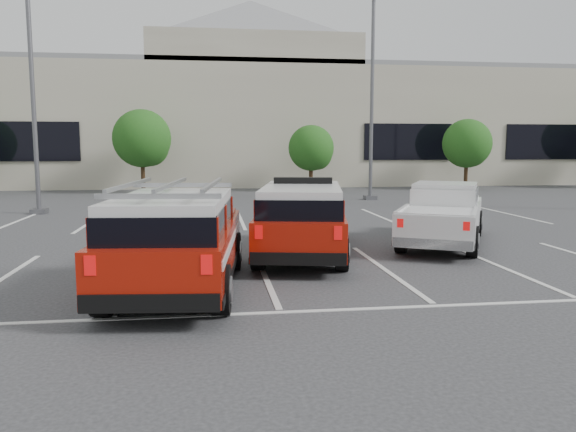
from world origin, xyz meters
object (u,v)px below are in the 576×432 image
Objects in this scene: light_pole_left at (32,83)px; tree_mid_right at (312,150)px; tree_right at (468,145)px; white_pickup at (443,220)px; ladder_suv at (177,247)px; convention_building at (226,120)px; light_pole_mid at (372,97)px; tree_mid_left at (144,141)px; fire_chief_suv at (302,225)px.

tree_mid_right is at bearing 37.50° from light_pole_left.
light_pole_left is (-23.09, -10.05, 2.41)m from tree_right.
tree_right is 0.77× the size of white_pickup.
tree_mid_right is 0.73× the size of ladder_suv.
convention_building is 10.50× the size of white_pickup.
ladder_suv is at bearing -64.60° from light_pole_left.
light_pole_mid is at bearing -143.23° from tree_right.
tree_right is (20.00, -0.00, -0.27)m from tree_mid_left.
light_pole_left is 1.87× the size of ladder_suv.
light_pole_mid is 1.77× the size of fire_chief_suv.
light_pole_mid is 19.75m from ladder_suv.
light_pole_mid is 1.79× the size of white_pickup.
fire_chief_suv is (-5.86, -14.15, -4.39)m from light_pole_mid.
light_pole_mid is (-8.09, -6.05, 2.41)m from tree_right.
ladder_suv is (-2.89, -3.01, 0.04)m from fire_chief_suv.
tree_mid_right is 0.39× the size of light_pole_left.
light_pole_left and light_pole_mid have the same top height.
white_pickup is at bearing 36.70° from ladder_suv.
convention_building is 17.27m from light_pole_mid.
ladder_suv is (-8.75, -17.16, -4.35)m from light_pole_mid.
light_pole_mid reaches higher than tree_right.
white_pickup is (-9.74, -18.96, -2.10)m from tree_right.
light_pole_left is 1.00× the size of light_pole_mid.
fire_chief_suv is at bearing -47.99° from light_pole_left.
light_pole_mid is (11.91, -6.05, 2.14)m from tree_mid_left.
convention_building is at bearing 128.36° from white_pickup.
tree_right is at bearing 90.99° from white_pickup.
convention_building is 5.86× the size of light_pole_left.
tree_mid_right is at bearing -0.00° from tree_mid_left.
tree_mid_left is at bearing 146.59° from white_pickup.
tree_mid_right is at bearing 79.40° from ladder_suv.
light_pole_left is (-3.09, -10.05, 2.14)m from tree_mid_left.
tree_mid_right is at bearing -63.43° from convention_building.
light_pole_left is 14.35m from fire_chief_suv.
tree_mid_left is 0.89× the size of ladder_suv.
white_pickup is 1.04× the size of ladder_suv.
tree_right is 0.43× the size of light_pole_mid.
tree_mid_right is 16.72m from light_pole_left.
ladder_suv is at bearing -82.25° from tree_mid_left.
light_pole_left is at bearing -112.39° from convention_building.
convention_building is at bearing 146.63° from tree_right.
tree_mid_left is at bearing 180.00° from tree_right.
tree_mid_left is 21.69m from white_pickup.
fire_chief_suv is 4.38m from white_pickup.
white_pickup is at bearing -89.23° from tree_mid_right.
tree_mid_left is at bearing 72.90° from light_pole_left.
tree_right is 21.43m from white_pickup.
tree_right is 10.38m from light_pole_mid.
convention_building is 11.20m from tree_mid_right.
tree_right is 0.43× the size of light_pole_left.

